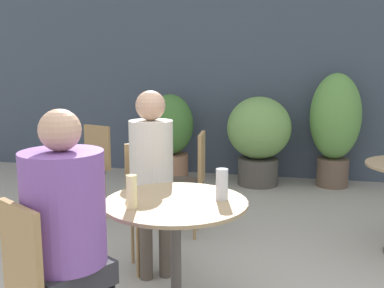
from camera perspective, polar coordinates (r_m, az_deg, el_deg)
storefront_wall at (r=5.96m, az=9.08°, el=10.20°), size 10.00×0.06×3.00m
cafe_table_near at (r=2.54m, az=-2.07°, el=-10.62°), size 0.80×0.80×0.72m
bistro_chair_0 at (r=3.30m, az=-5.54°, el=-6.12°), size 0.41×0.42×0.90m
bistro_chair_1 at (r=2.11m, az=-18.61°, el=-16.02°), size 0.41×0.42×0.90m
bistro_chair_2 at (r=3.84m, az=0.03°, el=-3.76°), size 0.38×0.37×0.90m
bistro_chair_3 at (r=4.35m, az=-12.60°, el=-2.39°), size 0.39×0.40×0.90m
seated_person_0 at (r=3.11m, az=-5.14°, el=-2.69°), size 0.36×0.38×1.29m
seated_person_1 at (r=2.09m, az=-15.49°, el=-9.94°), size 0.44×0.45×1.27m
beer_glass_0 at (r=2.50m, az=3.82°, el=-5.11°), size 0.07×0.07×0.17m
beer_glass_1 at (r=2.36m, az=-7.66°, el=-6.02°), size 0.06×0.06×0.18m
potted_plant_0 at (r=5.75m, az=-2.81°, el=1.37°), size 0.60×0.60×1.10m
potted_plant_1 at (r=5.54m, az=8.46°, el=1.22°), size 0.78×0.78×1.09m
potted_plant_2 at (r=5.66m, az=17.71°, el=2.56°), size 0.60×0.60×1.37m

